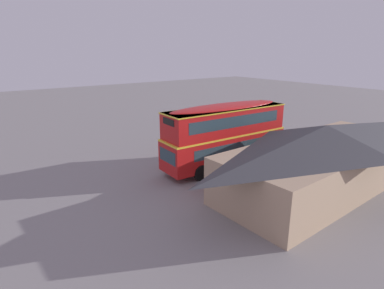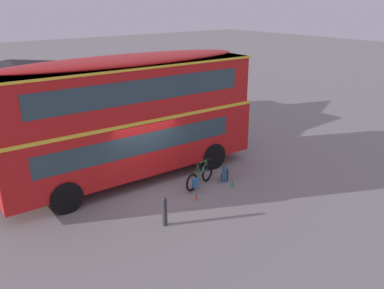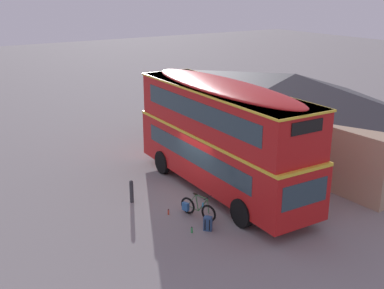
{
  "view_description": "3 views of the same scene",
  "coord_description": "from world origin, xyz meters",
  "px_view_note": "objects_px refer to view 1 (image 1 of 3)",
  "views": [
    {
      "loc": [
        15.6,
        18.1,
        8.59
      ],
      "look_at": [
        1.95,
        -0.5,
        1.64
      ],
      "focal_mm": 29.57,
      "sensor_mm": 36.0,
      "label": 1
    },
    {
      "loc": [
        -6.94,
        -11.65,
        6.69
      ],
      "look_at": [
        2.1,
        -0.04,
        1.3
      ],
      "focal_mm": 37.25,
      "sensor_mm": 36.0,
      "label": 2
    },
    {
      "loc": [
        15.47,
        -10.26,
        8.48
      ],
      "look_at": [
        -0.03,
        -0.17,
        2.32
      ],
      "focal_mm": 44.7,
      "sensor_mm": 36.0,
      "label": 3
    }
  ],
  "objects_px": {
    "backpack_on_ground": "(178,160)",
    "water_bottle_green_metal": "(175,160)",
    "double_decker_bus": "(225,133)",
    "kerb_bollard": "(205,146)",
    "water_bottle_red_squeeze": "(193,156)",
    "touring_bicycle": "(191,158)"
  },
  "relations": [
    {
      "from": "touring_bicycle",
      "to": "double_decker_bus",
      "type": "bearing_deg",
      "value": 124.01
    },
    {
      "from": "backpack_on_ground",
      "to": "double_decker_bus",
      "type": "bearing_deg",
      "value": 136.41
    },
    {
      "from": "touring_bicycle",
      "to": "water_bottle_green_metal",
      "type": "height_order",
      "value": "touring_bicycle"
    },
    {
      "from": "water_bottle_red_squeeze",
      "to": "double_decker_bus",
      "type": "bearing_deg",
      "value": 103.95
    },
    {
      "from": "touring_bicycle",
      "to": "kerb_bollard",
      "type": "bearing_deg",
      "value": -150.11
    },
    {
      "from": "backpack_on_ground",
      "to": "water_bottle_green_metal",
      "type": "relative_size",
      "value": 2.43
    },
    {
      "from": "double_decker_bus",
      "to": "kerb_bollard",
      "type": "relative_size",
      "value": 10.44
    },
    {
      "from": "double_decker_bus",
      "to": "water_bottle_green_metal",
      "type": "distance_m",
      "value": 4.7
    },
    {
      "from": "water_bottle_red_squeeze",
      "to": "kerb_bollard",
      "type": "bearing_deg",
      "value": -159.33
    },
    {
      "from": "touring_bicycle",
      "to": "water_bottle_red_squeeze",
      "type": "xyz_separation_m",
      "value": [
        -0.77,
        -0.8,
        -0.26
      ]
    },
    {
      "from": "backpack_on_ground",
      "to": "kerb_bollard",
      "type": "relative_size",
      "value": 0.59
    },
    {
      "from": "touring_bicycle",
      "to": "backpack_on_ground",
      "type": "bearing_deg",
      "value": -11.62
    },
    {
      "from": "double_decker_bus",
      "to": "water_bottle_red_squeeze",
      "type": "bearing_deg",
      "value": -76.05
    },
    {
      "from": "kerb_bollard",
      "to": "water_bottle_green_metal",
      "type": "bearing_deg",
      "value": 10.59
    },
    {
      "from": "backpack_on_ground",
      "to": "water_bottle_green_metal",
      "type": "xyz_separation_m",
      "value": [
        -0.15,
        -0.6,
        -0.19
      ]
    },
    {
      "from": "double_decker_bus",
      "to": "touring_bicycle",
      "type": "relative_size",
      "value": 6.08
    },
    {
      "from": "touring_bicycle",
      "to": "kerb_bollard",
      "type": "xyz_separation_m",
      "value": [
        -2.58,
        -1.48,
        0.13
      ]
    },
    {
      "from": "water_bottle_red_squeeze",
      "to": "kerb_bollard",
      "type": "xyz_separation_m",
      "value": [
        -1.81,
        -0.68,
        0.39
      ]
    },
    {
      "from": "double_decker_bus",
      "to": "touring_bicycle",
      "type": "height_order",
      "value": "double_decker_bus"
    },
    {
      "from": "water_bottle_green_metal",
      "to": "kerb_bollard",
      "type": "distance_m",
      "value": 3.6
    },
    {
      "from": "backpack_on_ground",
      "to": "kerb_bollard",
      "type": "height_order",
      "value": "kerb_bollard"
    },
    {
      "from": "backpack_on_ground",
      "to": "kerb_bollard",
      "type": "xyz_separation_m",
      "value": [
        -3.67,
        -1.26,
        0.2
      ]
    }
  ]
}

